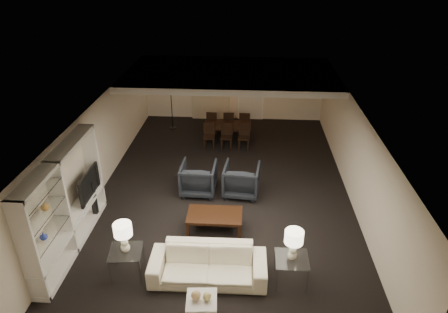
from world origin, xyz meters
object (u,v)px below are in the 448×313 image
Objects in this scene: sofa at (208,265)px; marble_table at (202,310)px; armchair_left at (199,178)px; chair_fl at (212,122)px; table_lamp_right at (293,245)px; chair_nl at (209,136)px; chair_nm at (226,137)px; vase_amber at (45,206)px; chair_fm at (229,122)px; chair_nr at (244,137)px; side_table_right at (291,270)px; dining_table at (227,133)px; floor_lamp at (171,105)px; floor_speaker at (94,200)px; side_table_left at (127,262)px; television at (85,184)px; chair_fr at (245,122)px; coffee_table at (215,222)px; vase_blue at (44,236)px; table_lamp_left at (124,238)px; armchair_right at (242,180)px; pendant_light at (240,88)px.

marble_table is (0.00, -1.10, -0.08)m from sofa.
armchair_left is 4.44m from marble_table.
sofa is at bearing 98.25° from chair_fl.
table_lamp_right is 1.24× the size of marble_table.
chair_nl is 1.00× the size of chair_nm.
vase_amber is 0.20× the size of chair_fm.
chair_fl is (-1.20, 1.30, 0.00)m from chair_nr.
side_table_right is 6.37m from chair_nm.
dining_table is at bearing 89.97° from marble_table.
floor_lamp is at bearing 155.09° from dining_table.
side_table_left is at bearing -47.99° from floor_speaker.
chair_nm is (0.60, 0.00, 0.00)m from chair_nl.
side_table_left is at bearing -140.28° from television.
armchair_left is 4.74m from floor_lamp.
chair_fr is (0.60, 7.44, 0.08)m from sofa.
chair_fm is 1.00× the size of chair_fr.
coffee_table is at bearing 99.50° from chair_fl.
vase_amber is (0.00, 0.29, 0.51)m from vase_blue.
television is 1.32× the size of chair_nl.
dining_table is at bearing 75.91° from table_lamp_left.
armchair_left reaches higher than coffee_table.
table_lamp_right is (1.10, -3.30, 0.51)m from armchair_right.
floor_lamp reaches higher than armchair_right.
floor_speaker is 0.56× the size of floor_lamp.
floor_lamp is (-3.86, 7.75, -0.01)m from table_lamp_right.
table_lamp_right is at bearing -15.76° from floor_speaker.
pendant_light reaches higher than chair_fm.
chair_nl is 1.00× the size of chair_fm.
dining_table is at bearing -23.93° from floor_lamp.
sofa reaches higher than marble_table.
armchair_left is at bearing -100.80° from dining_table.
dining_table is at bearing 104.03° from side_table_right.
marble_table is 0.63× the size of chair_nm.
chair_nl is at bearing 60.20° from chair_fm.
table_lamp_right is 0.64× the size of floor_speaker.
chair_fl is (-2.30, 7.44, 0.13)m from side_table_right.
coffee_table is 2.00× the size of side_table_right.
floor_lamp is (-1.56, 1.61, 0.52)m from chair_nl.
table_lamp_right reaches higher than dining_table.
dining_table is 1.92× the size of chair_fl.
table_lamp_left is at bearing 72.08° from chair_fm.
pendant_light is 0.94× the size of marble_table.
dining_table is 0.90m from chair_nl.
table_lamp_left is 1.00× the size of table_lamp_right.
pendant_light is 0.76× the size of table_lamp_left.
vase_blue is (-0.03, -2.05, 0.06)m from television.
armchair_left is at bearing 5.56° from armchair_right.
television is at bearing -99.65° from floor_lamp.
dining_table is 1.92× the size of chair_nl.
sofa is 2.77× the size of chair_nr.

